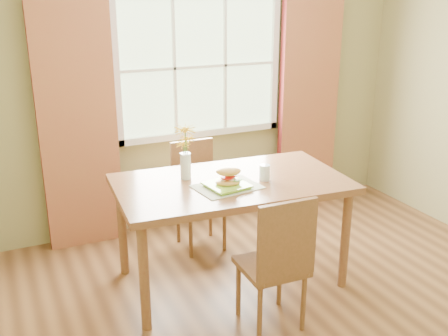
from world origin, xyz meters
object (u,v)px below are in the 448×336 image
at_px(dining_table, 231,191).
at_px(croissant_sandwich, 228,176).
at_px(water_glass, 265,173).
at_px(chair_far, 197,190).
at_px(flower_vase, 185,147).
at_px(chair_near, 278,259).

distance_m(dining_table, croissant_sandwich, 0.23).
height_order(dining_table, water_glass, water_glass).
height_order(chair_far, flower_vase, flower_vase).
height_order(chair_far, croissant_sandwich, croissant_sandwich).
xyz_separation_m(croissant_sandwich, water_glass, (0.31, 0.03, -0.03)).
height_order(dining_table, chair_near, chair_near).
distance_m(chair_far, flower_vase, 0.82).
height_order(chair_near, croissant_sandwich, croissant_sandwich).
relative_size(dining_table, chair_far, 1.90).
bearing_deg(water_glass, flower_vase, 152.05).
xyz_separation_m(chair_near, croissant_sandwich, (-0.08, 0.58, 0.39)).
distance_m(chair_near, flower_vase, 1.08).
xyz_separation_m(chair_far, croissant_sandwich, (-0.08, -0.83, 0.41)).
xyz_separation_m(water_glass, flower_vase, (-0.52, 0.28, 0.19)).
bearing_deg(chair_near, chair_far, 91.23).
relative_size(chair_near, chair_far, 1.04).
bearing_deg(dining_table, flower_vase, 151.85).
bearing_deg(flower_vase, croissant_sandwich, -56.08).
distance_m(dining_table, flower_vase, 0.48).
distance_m(chair_near, croissant_sandwich, 0.70).
bearing_deg(water_glass, chair_near, -110.56).
relative_size(chair_far, water_glass, 7.85).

